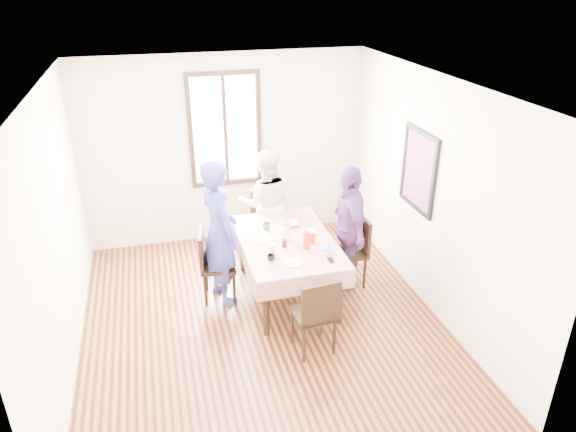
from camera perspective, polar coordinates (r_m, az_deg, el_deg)
The scene contains 30 objects.
ground at distance 6.22m, azimuth -2.83°, elevation -11.22°, with size 4.50×4.50×0.00m, color black.
back_wall at distance 7.59m, azimuth -6.74°, elevation 7.11°, with size 4.00×4.00×0.00m, color beige.
right_wall at distance 6.20m, azimuth 15.25°, elevation 2.15°, with size 4.50×4.50×0.00m, color beige.
window_frame at distance 7.48m, azimuth -6.83°, elevation 9.25°, with size 1.02×0.06×1.62m, color black.
window_pane at distance 7.49m, azimuth -6.84°, elevation 9.27°, with size 0.90×0.02×1.50m, color white.
art_poster at distance 6.36m, azimuth 13.99°, elevation 4.82°, with size 0.04×0.76×0.96m, color red.
dining_table at distance 6.46m, azimuth -0.12°, elevation -5.64°, with size 0.97×1.56×0.75m, color black.
tablecloth at distance 6.27m, azimuth -0.12°, elevation -2.65°, with size 1.09×1.68×0.01m, color #570001.
chair_left at distance 6.41m, azimuth -7.50°, elevation -5.30°, with size 0.42×0.42×0.91m, color black.
chair_right at distance 6.68m, azimuth 6.53°, elevation -3.89°, with size 0.42×0.42×0.91m, color black.
chair_far at distance 7.33m, azimuth -2.26°, elevation -0.95°, with size 0.42×0.42×0.91m, color black.
chair_near at distance 5.56m, azimuth 2.77°, elevation -10.41°, with size 0.42×0.42×0.91m, color black.
person_left at distance 6.20m, azimuth -7.53°, elevation -1.77°, with size 0.65×0.43×1.79m, color #353796.
person_far at distance 7.18m, azimuth -2.27°, elevation 1.26°, with size 0.75×0.58×1.54m, color white.
person_right at distance 6.52m, azimuth 6.50°, elevation -1.24°, with size 0.94×0.39×1.60m, color #573171.
mug_black at distance 5.83m, azimuth -1.86°, elevation -4.53°, with size 0.09×0.09×0.07m, color black.
mug_flag at distance 6.20m, azimuth 2.62°, elevation -2.49°, with size 0.10×0.10×0.09m, color red.
mug_green at distance 6.52m, azimuth -2.34°, elevation -1.09°, with size 0.10×0.10×0.08m, color #0C7226.
serving_bowl at distance 6.60m, azimuth 0.32°, elevation -0.88°, with size 0.18×0.18×0.05m, color white.
juice_carton at distance 6.04m, azimuth 2.04°, elevation -2.59°, with size 0.07×0.07×0.22m, color red.
butter_tub at distance 5.99m, azimuth 4.15°, elevation -3.78°, with size 0.11×0.11×0.05m, color white.
jam_jar at distance 6.10m, azimuth -0.40°, elevation -2.97°, with size 0.06×0.06×0.09m, color black.
drinking_glass at distance 5.98m, azimuth -1.76°, elevation -3.50°, with size 0.08×0.08×0.11m, color silver.
smartphone at distance 5.86m, azimuth 4.65°, elevation -4.79°, with size 0.06×0.12×0.01m, color black.
flower_vase at distance 6.26m, azimuth -0.18°, elevation -1.86°, with size 0.08×0.08×0.15m, color silver.
plate_left at distance 6.27m, azimuth -2.91°, elevation -2.57°, with size 0.20×0.20×0.01m, color white.
plate_right at distance 6.45m, azimuth 2.35°, elevation -1.72°, with size 0.20×0.20×0.01m, color white.
plate_near at distance 5.79m, azimuth 0.55°, elevation -5.08°, with size 0.20×0.20×0.01m, color white.
butter_lid at distance 5.98m, azimuth 4.16°, elevation -3.50°, with size 0.12×0.12×0.01m, color blue.
flower_bunch at distance 6.20m, azimuth -0.19°, elevation -0.81°, with size 0.09×0.09×0.10m, color yellow, non-canonical shape.
Camera 1 is at (-1.00, -4.90, 3.69)m, focal length 32.84 mm.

